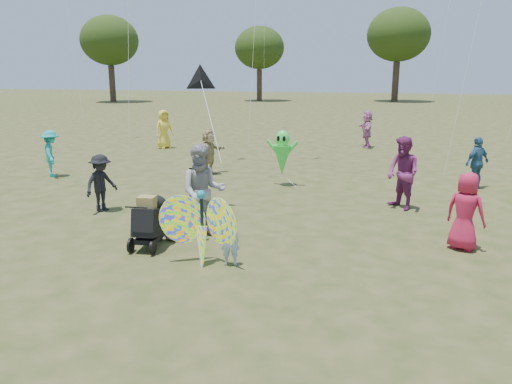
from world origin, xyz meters
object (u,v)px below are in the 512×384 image
Objects in this scene: crowd_b at (101,183)px; jogging_stroller at (150,218)px; crowd_g at (164,129)px; butterfly_kite at (202,229)px; crowd_c at (477,163)px; crowd_j at (367,129)px; child_girl at (230,240)px; crowd_i at (51,154)px; crowd_e at (403,173)px; crowd_a at (466,211)px; adult_man at (203,192)px; crowd_d at (209,152)px; alien_kite at (282,155)px.

jogging_stroller is (2.47, -2.13, -0.12)m from crowd_b.
butterfly_kite is at bearing -115.88° from crowd_g.
crowd_c is 0.93× the size of crowd_j.
child_girl is 0.55× the size of butterfly_kite.
crowd_g reaches higher than crowd_j.
crowd_g is at bearing -86.65° from crowd_j.
crowd_i is 1.45× the size of jogging_stroller.
crowd_e reaches higher than crowd_c.
crowd_g is at bearing 34.16° from crowd_b.
adult_man is at bearing 34.94° from crowd_a.
crowd_d is at bearing -45.21° from crowd_j.
butterfly_kite is (-5.75, -8.08, -0.12)m from crowd_c.
crowd_i reaches higher than jogging_stroller.
crowd_i is (-8.39, 5.97, 0.31)m from child_girl.
alien_kite is at bearing -100.15° from child_girl.
crowd_g reaches higher than crowd_a.
alien_kite is at bearing -16.51° from crowd_a.
crowd_g is (-6.51, 11.53, -0.11)m from adult_man.
crowd_j is (5.80, 13.22, 0.12)m from crowd_b.
adult_man is 1.27× the size of crowd_i.
crowd_g is (-11.83, 10.86, 0.10)m from crowd_a.
crowd_c is at bearing 11.97° from alien_kite.
alien_kite is (-2.02, -9.08, 0.11)m from crowd_j.
alien_kite is (-4.80, 4.68, 0.18)m from crowd_a.
crowd_c is (9.57, 5.38, 0.06)m from crowd_b.
alien_kite is (-3.60, 1.86, 0.02)m from crowd_e.
butterfly_kite is (-4.75, -2.17, -0.11)m from crowd_a.
crowd_e reaches higher than alien_kite.
crowd_d is 1.45× the size of jogging_stroller.
crowd_j is at bearing -108.22° from crowd_c.
crowd_c is at bearing -138.12° from child_girl.
crowd_d is (-2.29, 6.33, -0.21)m from adult_man.
crowd_c is 1.00× the size of crowd_d.
crowd_a reaches higher than butterfly_kite.
alien_kite reaches higher than crowd_d.
crowd_c reaches higher than crowd_b.
crowd_a is 0.83× the size of crowd_e.
adult_man is at bearing -148.26° from crowd_d.
crowd_j is at bearing 57.70° from adult_man.
crowd_b is at bearing -132.30° from alien_kite.
crowd_a is at bearing -16.73° from crowd_e.
crowd_i is (-4.05, 3.36, 0.06)m from crowd_b.
crowd_d is 2.99m from alien_kite.
child_girl is at bearing -113.99° from crowd_g.
alien_kite is at bearing -31.91° from crowd_c.
crowd_i is (-0.79, -6.98, -0.10)m from crowd_g.
child_girl is 10.30m from crowd_i.
crowd_e is at bearing 35.31° from jogging_stroller.
adult_man reaches higher than crowd_i.
adult_man is 1.27× the size of crowd_a.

